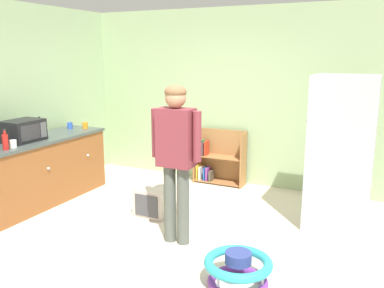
# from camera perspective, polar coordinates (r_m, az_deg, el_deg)

# --- Properties ---
(ground_plane) EXTENTS (12.00, 12.00, 0.00)m
(ground_plane) POSITION_cam_1_polar(r_m,az_deg,el_deg) (4.65, -2.65, -13.19)
(ground_plane) COLOR beige
(ground_plane) RESTS_ON ground
(back_wall) EXTENTS (5.20, 0.06, 2.70)m
(back_wall) POSITION_cam_1_polar(r_m,az_deg,el_deg) (6.37, 7.22, 6.39)
(back_wall) COLOR #9CB884
(back_wall) RESTS_ON ground
(left_side_wall) EXTENTS (0.06, 2.99, 2.70)m
(left_side_wall) POSITION_cam_1_polar(r_m,az_deg,el_deg) (6.48, -20.28, 5.82)
(left_side_wall) COLOR #9AB787
(left_side_wall) RESTS_ON ground
(kitchen_counter) EXTENTS (0.65, 2.38, 0.90)m
(kitchen_counter) POSITION_cam_1_polar(r_m,az_deg,el_deg) (5.87, -21.43, -3.82)
(kitchen_counter) COLOR brown
(kitchen_counter) RESTS_ON ground
(refrigerator) EXTENTS (0.73, 0.68, 1.78)m
(refrigerator) POSITION_cam_1_polar(r_m,az_deg,el_deg) (5.02, 20.00, -1.19)
(refrigerator) COLOR #B7BABF
(refrigerator) RESTS_ON ground
(bookshelf) EXTENTS (0.80, 0.28, 0.85)m
(bookshelf) POSITION_cam_1_polar(r_m,az_deg,el_deg) (6.50, 3.54, -2.24)
(bookshelf) COLOR #A1683A
(bookshelf) RESTS_ON ground
(standing_person) EXTENTS (0.57, 0.23, 1.70)m
(standing_person) POSITION_cam_1_polar(r_m,az_deg,el_deg) (4.27, -2.24, -0.76)
(standing_person) COLOR #52584F
(standing_person) RESTS_ON ground
(baby_walker) EXTENTS (0.60, 0.60, 0.32)m
(baby_walker) POSITION_cam_1_polar(r_m,az_deg,el_deg) (3.78, 6.41, -16.92)
(baby_walker) COLOR purple
(baby_walker) RESTS_ON ground
(pet_carrier) EXTENTS (0.42, 0.55, 0.36)m
(pet_carrier) POSITION_cam_1_polar(r_m,az_deg,el_deg) (5.34, -4.82, -7.62)
(pet_carrier) COLOR beige
(pet_carrier) RESTS_ON ground
(microwave) EXTENTS (0.37, 0.48, 0.28)m
(microwave) POSITION_cam_1_polar(r_m,az_deg,el_deg) (5.71, -22.40, 1.72)
(microwave) COLOR black
(microwave) RESTS_ON kitchen_counter
(clear_bottle) EXTENTS (0.07, 0.07, 0.25)m
(clear_bottle) POSITION_cam_1_polar(r_m,az_deg,el_deg) (6.17, -20.40, 2.23)
(clear_bottle) COLOR silver
(clear_bottle) RESTS_ON kitchen_counter
(ketchup_bottle) EXTENTS (0.07, 0.07, 0.25)m
(ketchup_bottle) POSITION_cam_1_polar(r_m,az_deg,el_deg) (5.30, -24.51, 0.32)
(ketchup_bottle) COLOR red
(ketchup_bottle) RESTS_ON kitchen_counter
(white_cup) EXTENTS (0.08, 0.08, 0.09)m
(white_cup) POSITION_cam_1_polar(r_m,az_deg,el_deg) (5.38, -23.58, 0.01)
(white_cup) COLOR white
(white_cup) RESTS_ON kitchen_counter
(blue_cup) EXTENTS (0.08, 0.08, 0.09)m
(blue_cup) POSITION_cam_1_polar(r_m,az_deg,el_deg) (6.49, -16.60, 2.48)
(blue_cup) COLOR blue
(blue_cup) RESTS_ON kitchen_counter
(orange_cup) EXTENTS (0.08, 0.08, 0.09)m
(orange_cup) POSITION_cam_1_polar(r_m,az_deg,el_deg) (6.43, -14.62, 2.52)
(orange_cup) COLOR orange
(orange_cup) RESTS_ON kitchen_counter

